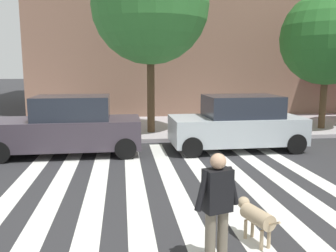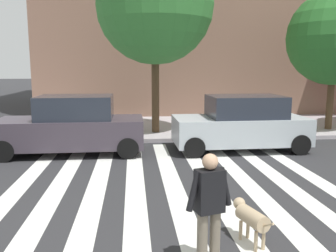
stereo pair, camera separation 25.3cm
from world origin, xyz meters
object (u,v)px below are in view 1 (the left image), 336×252
street_tree_middle (327,38)px  dog_on_leash (255,216)px  parked_car_third_in_line (237,123)px  pedestrian_dog_walker (217,204)px  parked_car_behind_first (68,127)px  street_tree_nearest (150,5)px

street_tree_middle → dog_on_leash: street_tree_middle is taller
parked_car_third_in_line → pedestrian_dog_walker: 7.45m
street_tree_middle → dog_on_leash: (-6.51, -9.21, -3.51)m
parked_car_third_in_line → parked_car_behind_first: bearing=-180.0°
street_tree_middle → dog_on_leash: size_ratio=5.88×
parked_car_behind_first → dog_on_leash: parked_car_behind_first is taller
dog_on_leash → parked_car_third_in_line: bearing=74.3°
street_tree_middle → dog_on_leash: 11.81m
pedestrian_dog_walker → parked_car_third_in_line: bearing=69.7°
parked_car_behind_first → street_tree_nearest: bearing=44.6°
parked_car_behind_first → dog_on_leash: size_ratio=4.72×
parked_car_behind_first → street_tree_middle: size_ratio=0.80×
parked_car_third_in_line → pedestrian_dog_walker: bearing=-110.3°
parked_car_behind_first → street_tree_nearest: street_tree_nearest is taller
parked_car_third_in_line → dog_on_leash: bearing=-105.7°
street_tree_nearest → street_tree_middle: bearing=0.0°
street_tree_nearest → parked_car_behind_first: bearing=-135.4°
parked_car_behind_first → street_tree_nearest: (2.87, 2.83, 4.23)m
parked_car_behind_first → street_tree_middle: (10.29, 2.83, 3.06)m
street_tree_nearest → dog_on_leash: bearing=-84.3°
street_tree_nearest → pedestrian_dog_walker: street_tree_nearest is taller
pedestrian_dog_walker → dog_on_leash: (0.80, 0.61, -0.48)m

